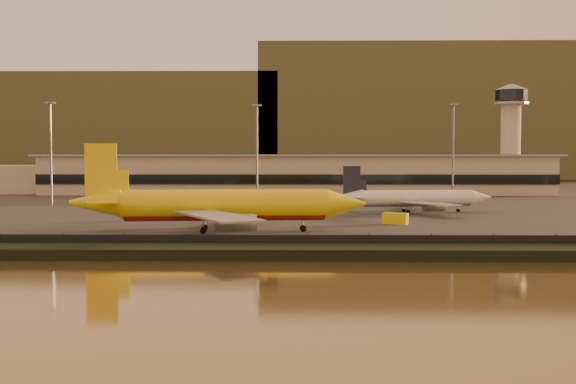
% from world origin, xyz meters
% --- Properties ---
extents(ground, '(900.00, 900.00, 0.00)m').
position_xyz_m(ground, '(0.00, 0.00, 0.00)').
color(ground, black).
rests_on(ground, ground).
extents(embankment, '(320.00, 7.00, 1.40)m').
position_xyz_m(embankment, '(0.00, -17.00, 0.70)').
color(embankment, black).
rests_on(embankment, ground).
extents(tarmac, '(320.00, 220.00, 0.20)m').
position_xyz_m(tarmac, '(0.00, 95.00, 0.10)').
color(tarmac, '#2D2D2D').
rests_on(tarmac, ground).
extents(perimeter_fence, '(300.00, 0.05, 2.20)m').
position_xyz_m(perimeter_fence, '(0.00, -13.00, 1.30)').
color(perimeter_fence, black).
rests_on(perimeter_fence, tarmac).
extents(terminal_building, '(202.00, 25.00, 12.60)m').
position_xyz_m(terminal_building, '(-14.52, 125.55, 6.25)').
color(terminal_building, tan).
rests_on(terminal_building, tarmac).
extents(control_tower, '(11.20, 11.20, 35.50)m').
position_xyz_m(control_tower, '(70.00, 131.00, 21.66)').
color(control_tower, tan).
rests_on(control_tower, tarmac).
extents(apron_light_masts, '(152.20, 12.20, 25.40)m').
position_xyz_m(apron_light_masts, '(15.00, 75.00, 15.70)').
color(apron_light_masts, slate).
rests_on(apron_light_masts, tarmac).
extents(distant_hills, '(470.00, 160.00, 70.00)m').
position_xyz_m(distant_hills, '(-20.74, 340.00, 31.39)').
color(distant_hills, brown).
rests_on(distant_hills, ground).
extents(dhl_cargo_jet, '(48.13, 46.99, 14.37)m').
position_xyz_m(dhl_cargo_jet, '(-11.98, 10.33, 4.49)').
color(dhl_cargo_jet, yellow).
rests_on(dhl_cargo_jet, tarmac).
extents(white_narrowbody_jet, '(35.20, 34.00, 10.12)m').
position_xyz_m(white_narrowbody_jet, '(25.84, 50.19, 3.22)').
color(white_narrowbody_jet, white).
rests_on(white_narrowbody_jet, tarmac).
extents(gse_vehicle_yellow, '(4.90, 3.63, 2.01)m').
position_xyz_m(gse_vehicle_yellow, '(18.31, 24.44, 1.20)').
color(gse_vehicle_yellow, yellow).
rests_on(gse_vehicle_yellow, tarmac).
extents(gse_vehicle_white, '(4.39, 2.55, 1.86)m').
position_xyz_m(gse_vehicle_white, '(-27.83, 30.53, 1.13)').
color(gse_vehicle_white, white).
rests_on(gse_vehicle_white, tarmac).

